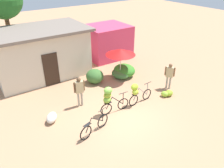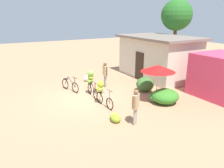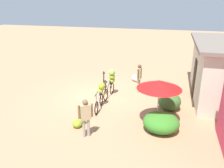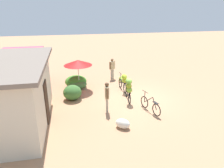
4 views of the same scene
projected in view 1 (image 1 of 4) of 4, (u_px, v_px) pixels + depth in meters
name	position (u px, v px, depth m)	size (l,w,h in m)	color
ground_plane	(120.00, 116.00, 10.63)	(60.00, 60.00, 0.00)	#AD7D5A
building_low	(40.00, 52.00, 13.92)	(6.04, 3.90, 3.05)	beige
shop_pink	(107.00, 41.00, 16.96)	(3.20, 2.80, 2.43)	#D53A5C
tree_behind_building	(2.00, 0.00, 13.92)	(2.50, 2.50, 5.77)	brown
hedge_bush_front_left	(95.00, 76.00, 13.44)	(1.07, 1.08, 0.88)	#3A692E
hedge_bush_front_right	(121.00, 74.00, 14.11)	(1.07, 1.28, 0.57)	#3B6B33
hedge_bush_mid	(124.00, 70.00, 14.29)	(1.36, 1.47, 0.78)	#357E27
market_umbrella	(121.00, 52.00, 13.22)	(1.82, 1.82, 2.00)	beige
bicycle_leftmost	(95.00, 126.00, 9.43)	(1.65, 0.52, 0.96)	black
bicycle_near_pile	(110.00, 98.00, 10.43)	(1.58, 0.41, 1.47)	black
bicycle_center_loaded	(137.00, 92.00, 11.20)	(1.60, 0.46, 1.23)	black
banana_pile_on_ground	(167.00, 93.00, 12.19)	(0.79, 0.57, 0.32)	#93C336
produce_sack	(52.00, 118.00, 10.18)	(0.70, 0.44, 0.44)	silver
person_vendor	(170.00, 74.00, 12.57)	(0.39, 0.49, 1.57)	gray
person_bystander	(79.00, 89.00, 10.96)	(0.58, 0.24, 1.63)	gray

